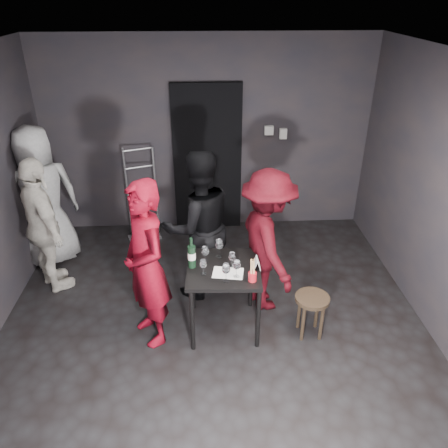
{
  "coord_description": "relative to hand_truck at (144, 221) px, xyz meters",
  "views": [
    {
      "loc": [
        -0.09,
        -3.36,
        3.19
      ],
      "look_at": [
        0.11,
        0.25,
        1.21
      ],
      "focal_mm": 35.0,
      "sensor_mm": 36.0,
      "label": 1
    }
  ],
  "objects": [
    {
      "name": "floor",
      "position": [
        0.93,
        -2.19,
        -0.23
      ],
      "size": [
        4.5,
        5.0,
        0.02
      ],
      "primitive_type": "cube",
      "color": "black",
      "rests_on": "ground"
    },
    {
      "name": "ceiling",
      "position": [
        0.93,
        -2.19,
        2.47
      ],
      "size": [
        4.5,
        5.0,
        0.02
      ],
      "primitive_type": "cube",
      "color": "silver",
      "rests_on": "ground"
    },
    {
      "name": "wall_back",
      "position": [
        0.93,
        0.31,
        1.12
      ],
      "size": [
        4.5,
        0.04,
        2.7
      ],
      "primitive_type": "cube",
      "color": "black",
      "rests_on": "ground"
    },
    {
      "name": "doorway",
      "position": [
        0.93,
        0.25,
        0.82
      ],
      "size": [
        0.95,
        0.1,
        2.1
      ],
      "primitive_type": "cube",
      "color": "black",
      "rests_on": "ground"
    },
    {
      "name": "wallbox_upper",
      "position": [
        1.78,
        0.26,
        1.22
      ],
      "size": [
        0.12,
        0.06,
        0.12
      ],
      "primitive_type": "cube",
      "color": "#B7B7B2",
      "rests_on": "wall_back"
    },
    {
      "name": "wallbox_lower",
      "position": [
        1.98,
        0.26,
        1.17
      ],
      "size": [
        0.1,
        0.06,
        0.14
      ],
      "primitive_type": "cube",
      "color": "#B7B7B2",
      "rests_on": "wall_back"
    },
    {
      "name": "hand_truck",
      "position": [
        0.0,
        0.0,
        0.0
      ],
      "size": [
        0.44,
        0.36,
        1.31
      ],
      "rotation": [
        0.0,
        0.0,
        0.33
      ],
      "color": "#B2B2B7",
      "rests_on": "floor"
    },
    {
      "name": "tasting_table",
      "position": [
        1.03,
        -1.98,
        0.42
      ],
      "size": [
        0.72,
        0.72,
        0.75
      ],
      "rotation": [
        0.0,
        0.0,
        -0.05
      ],
      "color": "black",
      "rests_on": "floor"
    },
    {
      "name": "stool",
      "position": [
        1.91,
        -2.15,
        0.14
      ],
      "size": [
        0.35,
        0.35,
        0.47
      ],
      "rotation": [
        0.0,
        0.0,
        0.03
      ],
      "color": "black",
      "rests_on": "floor"
    },
    {
      "name": "server_red",
      "position": [
        0.29,
        -2.08,
        0.76
      ],
      "size": [
        0.77,
        0.86,
        1.98
      ],
      "primitive_type": "imported",
      "rotation": [
        0.0,
        0.0,
        -1.05
      ],
      "color": "maroon",
      "rests_on": "floor"
    },
    {
      "name": "woman_black",
      "position": [
        0.79,
        -1.34,
        0.77
      ],
      "size": [
        1.1,
        0.84,
        2.01
      ],
      "primitive_type": "imported",
      "rotation": [
        0.0,
        0.0,
        3.5
      ],
      "color": "black",
      "rests_on": "floor"
    },
    {
      "name": "man_maroon",
      "position": [
        1.52,
        -1.62,
        0.63
      ],
      "size": [
        0.77,
        1.21,
        1.73
      ],
      "primitive_type": "imported",
      "rotation": [
        0.0,
        0.0,
        1.81
      ],
      "color": "#39050C",
      "rests_on": "floor"
    },
    {
      "name": "bystander_cream",
      "position": [
        -0.95,
        -1.17,
        0.65
      ],
      "size": [
        1.01,
        1.12,
        1.76
      ],
      "primitive_type": "imported",
      "rotation": [
        0.0,
        0.0,
        2.21
      ],
      "color": "beige",
      "rests_on": "floor"
    },
    {
      "name": "bystander_grey",
      "position": [
        -1.12,
        -0.57,
        0.84
      ],
      "size": [
        1.2,
        1.05,
        2.15
      ],
      "primitive_type": "imported",
      "rotation": [
        0.0,
        0.0,
        3.72
      ],
      "color": "gray",
      "rests_on": "floor"
    },
    {
      "name": "tasting_mat",
      "position": [
        1.07,
        -2.09,
        0.52
      ],
      "size": [
        0.32,
        0.24,
        0.0
      ],
      "primitive_type": "cube",
      "rotation": [
        0.0,
        0.0,
        -0.17
      ],
      "color": "white",
      "rests_on": "tasting_table"
    },
    {
      "name": "wine_glass_a",
      "position": [
        0.83,
        -2.09,
        0.61
      ],
      "size": [
        0.07,
        0.07,
        0.18
      ],
      "primitive_type": null,
      "rotation": [
        0.0,
        0.0,
        0.02
      ],
      "color": "white",
      "rests_on": "tasting_table"
    },
    {
      "name": "wine_glass_b",
      "position": [
        0.86,
        -1.89,
        0.62
      ],
      "size": [
        0.09,
        0.09,
        0.2
      ],
      "primitive_type": null,
      "rotation": [
        0.0,
        0.0,
        -0.21
      ],
      "color": "white",
      "rests_on": "tasting_table"
    },
    {
      "name": "wine_glass_c",
      "position": [
        1.0,
        -1.79,
        0.63
      ],
      "size": [
        0.11,
        0.11,
        0.22
      ],
      "primitive_type": null,
      "rotation": [
        0.0,
        0.0,
        -0.42
      ],
      "color": "white",
      "rests_on": "tasting_table"
    },
    {
      "name": "wine_glass_d",
      "position": [
        1.04,
        -2.22,
        0.62
      ],
      "size": [
        0.09,
        0.09,
        0.21
      ],
      "primitive_type": null,
      "rotation": [
        0.0,
        0.0,
        -0.12
      ],
      "color": "white",
      "rests_on": "tasting_table"
    },
    {
      "name": "wine_glass_e",
      "position": [
        1.15,
        -2.15,
        0.62
      ],
      "size": [
        0.08,
        0.08,
        0.2
      ],
      "primitive_type": null,
      "rotation": [
        0.0,
        0.0,
        0.05
      ],
      "color": "white",
      "rests_on": "tasting_table"
    },
    {
      "name": "wine_glass_f",
      "position": [
        1.12,
        -1.99,
        0.61
      ],
      "size": [
        0.09,
        0.09,
        0.18
      ],
      "primitive_type": null,
      "rotation": [
        0.0,
        0.0,
        0.41
      ],
      "color": "white",
      "rests_on": "tasting_table"
    },
    {
      "name": "wine_bottle",
      "position": [
        0.72,
        -1.96,
        0.64
      ],
      "size": [
        0.08,
        0.08,
        0.33
      ],
      "rotation": [
        0.0,
        0.0,
        -0.42
      ],
      "color": "black",
      "rests_on": "tasting_table"
    },
    {
      "name": "breadstick_cup",
      "position": [
        1.29,
        -2.22,
        0.63
      ],
      "size": [
        0.08,
        0.08,
        0.25
      ],
      "rotation": [
        0.0,
        0.0,
        -0.28
      ],
      "color": "#B1161F",
      "rests_on": "tasting_table"
    },
    {
      "name": "reserved_card",
      "position": [
        1.34,
        -2.01,
        0.57
      ],
      "size": [
        0.09,
        0.14,
        0.11
      ],
      "primitive_type": null,
      "rotation": [
        0.0,
        0.0,
        -0.04
      ],
      "color": "white",
      "rests_on": "tasting_table"
    }
  ]
}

